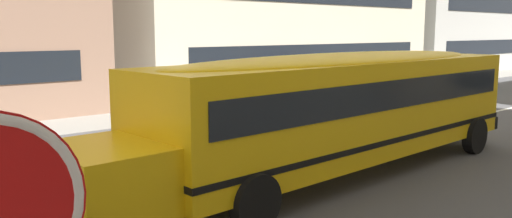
% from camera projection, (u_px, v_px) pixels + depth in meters
% --- Properties ---
extents(ground_plane, '(400.00, 400.00, 0.00)m').
position_uv_depth(ground_plane, '(364.00, 141.00, 15.22)').
color(ground_plane, '#4C4C4F').
extents(sidewalk_far, '(120.00, 3.00, 0.01)m').
position_uv_depth(sidewalk_far, '(202.00, 109.00, 21.27)').
color(sidewalk_far, gray).
rests_on(sidewalk_far, ground_plane).
extents(lane_centreline, '(110.00, 0.16, 0.01)m').
position_uv_depth(lane_centreline, '(364.00, 141.00, 15.22)').
color(lane_centreline, silver).
rests_on(lane_centreline, ground_plane).
extents(school_bus, '(12.10, 2.88, 2.69)m').
position_uv_depth(school_bus, '(341.00, 103.00, 11.48)').
color(school_bus, yellow).
rests_on(school_bus, ground_plane).
extents(parked_car_silver_near_corner, '(3.99, 2.05, 1.64)m').
position_uv_depth(parked_car_silver_near_corner, '(359.00, 82.00, 23.80)').
color(parked_car_silver_near_corner, '#B7BABF').
rests_on(parked_car_silver_near_corner, ground_plane).
extents(parked_car_green_end_of_row, '(3.90, 1.88, 1.64)m').
position_uv_depth(parked_car_green_end_of_row, '(454.00, 73.00, 29.32)').
color(parked_car_green_end_of_row, '#236038').
rests_on(parked_car_green_end_of_row, ground_plane).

